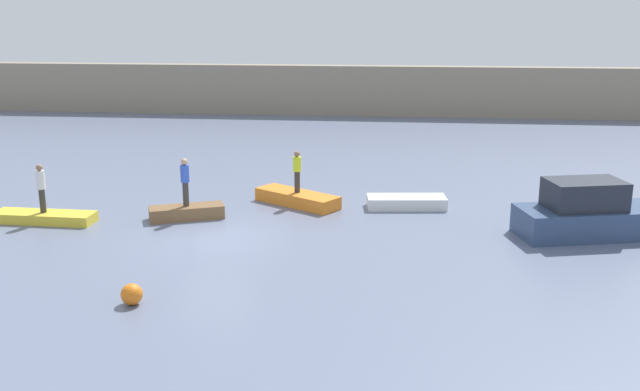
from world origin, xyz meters
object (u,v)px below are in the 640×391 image
(rowboat_white, at_px, (406,202))
(person_blue_shirt, at_px, (185,179))
(rowboat_orange, at_px, (297,198))
(person_hiviz_shirt, at_px, (297,169))
(mooring_buoy, at_px, (132,294))
(motorboat, at_px, (602,214))
(rowboat_yellow, at_px, (44,217))
(person_white_shirt, at_px, (41,186))
(rowboat_brown, at_px, (187,212))

(rowboat_white, relative_size, person_blue_shirt, 1.69)
(rowboat_orange, relative_size, person_blue_shirt, 2.00)
(person_hiviz_shirt, distance_m, mooring_buoy, 10.81)
(person_blue_shirt, bearing_deg, rowboat_white, 16.02)
(motorboat, height_order, person_blue_shirt, person_blue_shirt)
(rowboat_orange, bearing_deg, mooring_buoy, -72.90)
(rowboat_yellow, bearing_deg, person_white_shirt, 0.00)
(rowboat_yellow, relative_size, person_white_shirt, 2.08)
(motorboat, distance_m, person_white_shirt, 19.85)
(person_white_shirt, bearing_deg, rowboat_white, 14.02)
(rowboat_brown, xyz_separation_m, person_blue_shirt, (0.00, 0.00, 1.26))
(rowboat_white, xyz_separation_m, mooring_buoy, (-7.36, -10.28, 0.06))
(rowboat_brown, relative_size, person_blue_shirt, 1.51)
(rowboat_white, height_order, person_white_shirt, person_white_shirt)
(person_hiviz_shirt, bearing_deg, rowboat_yellow, -159.52)
(rowboat_yellow, xyz_separation_m, person_white_shirt, (0.00, 0.00, 1.19))
(rowboat_yellow, distance_m, mooring_buoy, 9.11)
(rowboat_orange, distance_m, mooring_buoy, 10.75)
(rowboat_yellow, height_order, person_blue_shirt, person_blue_shirt)
(rowboat_brown, bearing_deg, rowboat_white, -5.68)
(rowboat_brown, distance_m, rowboat_orange, 4.50)
(person_hiviz_shirt, bearing_deg, rowboat_orange, 0.00)
(motorboat, xyz_separation_m, mooring_buoy, (-13.99, -7.51, -0.44))
(rowboat_brown, bearing_deg, motorboat, -23.40)
(rowboat_brown, relative_size, person_white_shirt, 1.51)
(rowboat_brown, xyz_separation_m, rowboat_orange, (3.83, 2.36, 0.01))
(rowboat_brown, distance_m, rowboat_white, 8.47)
(person_white_shirt, relative_size, person_hiviz_shirt, 1.08)
(motorboat, bearing_deg, rowboat_brown, 178.30)
(rowboat_orange, bearing_deg, rowboat_yellow, -125.90)
(rowboat_orange, relative_size, rowboat_white, 1.18)
(motorboat, relative_size, person_blue_shirt, 3.62)
(rowboat_white, height_order, person_blue_shirt, person_blue_shirt)
(rowboat_yellow, xyz_separation_m, person_blue_shirt, (5.07, 0.96, 1.32))
(person_white_shirt, bearing_deg, rowboat_brown, 10.73)
(motorboat, distance_m, rowboat_orange, 11.30)
(person_white_shirt, bearing_deg, person_hiviz_shirt, 20.48)
(rowboat_orange, height_order, mooring_buoy, mooring_buoy)
(rowboat_orange, bearing_deg, person_blue_shirt, -114.71)
(motorboat, distance_m, rowboat_brown, 14.78)
(person_blue_shirt, bearing_deg, person_hiviz_shirt, 31.67)
(rowboat_yellow, bearing_deg, mooring_buoy, -48.33)
(rowboat_brown, height_order, person_white_shirt, person_white_shirt)
(motorboat, xyz_separation_m, person_blue_shirt, (-14.77, 0.44, 0.77))
(person_blue_shirt, xyz_separation_m, person_hiviz_shirt, (3.83, 2.36, -0.07))
(person_white_shirt, xyz_separation_m, mooring_buoy, (5.84, -6.98, -1.08))
(rowboat_yellow, relative_size, rowboat_orange, 1.04)
(rowboat_white, xyz_separation_m, person_blue_shirt, (-8.14, -2.34, 1.28))
(rowboat_yellow, relative_size, mooring_buoy, 6.41)
(rowboat_orange, distance_m, person_blue_shirt, 4.67)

